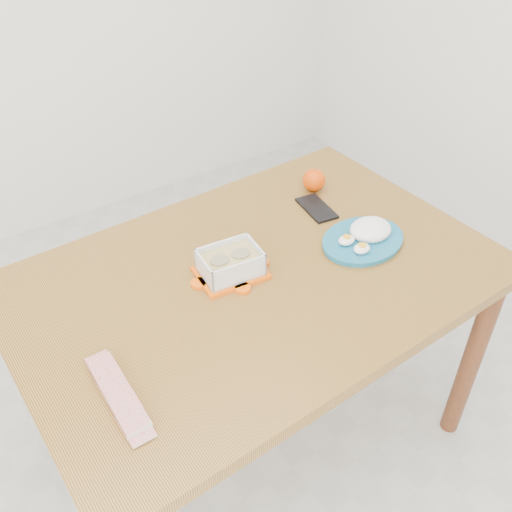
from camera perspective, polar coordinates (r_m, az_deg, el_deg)
ground at (r=2.02m, az=-2.83°, el=-21.05°), size 3.50×3.50×0.00m
dining_table at (r=1.59m, az=0.00°, el=-4.24°), size 1.32×0.90×0.75m
food_container at (r=1.51m, az=-2.57°, el=-0.76°), size 0.19×0.15×0.08m
orange_fruit at (r=1.86m, az=5.81°, el=7.57°), size 0.07×0.07×0.07m
rice_plate at (r=1.66m, az=10.89°, el=2.05°), size 0.27×0.27×0.07m
candy_bar at (r=1.28m, az=-13.63°, el=-13.23°), size 0.06×0.23×0.02m
smartphone at (r=1.79m, az=6.08°, el=4.78°), size 0.09×0.16×0.01m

